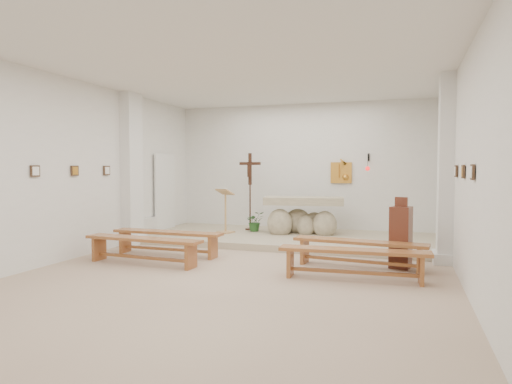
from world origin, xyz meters
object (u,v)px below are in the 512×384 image
(donation_pedestal, at_px, (401,237))
(bench_right_second, at_px, (353,257))
(lectern, at_px, (225,211))
(bench_right_front, at_px, (359,247))
(crucifix_stand, at_px, (250,186))
(altar, at_px, (303,218))
(bench_left_front, at_px, (167,237))
(bench_left_second, at_px, (143,244))

(donation_pedestal, bearing_deg, bench_right_second, -106.99)
(lectern, relative_size, bench_right_front, 0.48)
(crucifix_stand, bearing_deg, bench_right_second, -44.04)
(altar, height_order, donation_pedestal, donation_pedestal)
(bench_right_second, bearing_deg, bench_right_front, 87.03)
(bench_left_front, xyz_separation_m, bench_right_second, (3.81, -0.91, 0.00))
(crucifix_stand, xyz_separation_m, bench_left_front, (-0.69, -3.14, -0.94))
(donation_pedestal, bearing_deg, crucifix_stand, 156.62)
(bench_left_second, xyz_separation_m, bench_right_second, (3.81, -0.00, 0.00))
(crucifix_stand, distance_m, bench_left_second, 4.21)
(lectern, distance_m, bench_left_second, 3.31)
(altar, bearing_deg, lectern, -174.60)
(crucifix_stand, distance_m, bench_right_second, 5.19)
(bench_left_front, bearing_deg, donation_pedestal, 4.75)
(crucifix_stand, bearing_deg, lectern, -108.90)
(bench_right_front, bearing_deg, lectern, 152.84)
(donation_pedestal, xyz_separation_m, bench_left_front, (-4.51, -0.27, -0.18))
(bench_right_front, relative_size, bench_right_second, 1.00)
(altar, distance_m, crucifix_stand, 1.69)
(lectern, xyz_separation_m, bench_right_front, (3.51, -2.38, -0.34))
(donation_pedestal, bearing_deg, bench_right_front, -145.12)
(bench_right_second, bearing_deg, altar, 110.64)
(bench_right_front, bearing_deg, bench_left_front, -173.08)
(altar, distance_m, lectern, 1.94)
(altar, height_order, bench_right_second, altar)
(bench_left_second, bearing_deg, crucifix_stand, 84.23)
(altar, bearing_deg, crucifix_stand, 160.03)
(donation_pedestal, height_order, bench_left_front, donation_pedestal)
(bench_left_front, distance_m, bench_right_front, 3.81)
(lectern, relative_size, bench_left_front, 0.48)
(bench_right_second, bearing_deg, bench_left_second, 177.03)
(altar, xyz_separation_m, bench_left_front, (-2.17, -2.85, -0.16))
(lectern, distance_m, crucifix_stand, 1.05)
(crucifix_stand, bearing_deg, bench_left_front, -94.09)
(altar, xyz_separation_m, donation_pedestal, (2.34, -2.58, 0.02))
(lectern, bearing_deg, altar, 35.23)
(altar, distance_m, bench_left_front, 3.59)
(lectern, height_order, crucifix_stand, crucifix_stand)
(bench_right_front, bearing_deg, altar, 126.86)
(bench_left_front, xyz_separation_m, bench_right_front, (3.81, 0.00, 0.00))
(crucifix_stand, bearing_deg, bench_left_second, -91.36)
(crucifix_stand, height_order, bench_left_second, crucifix_stand)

